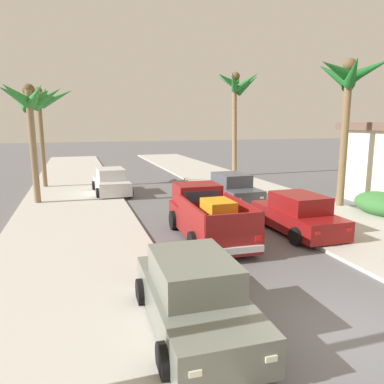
{
  "coord_description": "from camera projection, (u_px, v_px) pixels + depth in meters",
  "views": [
    {
      "loc": [
        -5.0,
        -5.41,
        4.21
      ],
      "look_at": [
        -0.2,
        9.75,
        1.2
      ],
      "focal_mm": 34.27,
      "sensor_mm": 36.0,
      "label": 1
    }
  ],
  "objects": [
    {
      "name": "car_left_mid",
      "position": [
        194.0,
        296.0,
        7.51
      ],
      "size": [
        2.11,
        4.3,
        1.54
      ],
      "color": "slate",
      "rests_on": "ground"
    },
    {
      "name": "car_left_near",
      "position": [
        111.0,
        182.0,
        21.88
      ],
      "size": [
        2.14,
        4.31,
        1.54
      ],
      "color": "silver",
      "rests_on": "ground"
    },
    {
      "name": "ground_plane",
      "position": [
        348.0,
        336.0,
        7.33
      ],
      "size": [
        160.0,
        160.0,
        0.0
      ],
      "primitive_type": "plane",
      "color": "slate"
    },
    {
      "name": "sidewalk_left",
      "position": [
        74.0,
        214.0,
        17.0
      ],
      "size": [
        5.24,
        60.0,
        0.12
      ],
      "primitive_type": "cube",
      "color": "beige",
      "rests_on": "ground"
    },
    {
      "name": "car_right_near",
      "position": [
        298.0,
        215.0,
        14.14
      ],
      "size": [
        2.06,
        4.27,
        1.54
      ],
      "color": "maroon",
      "rests_on": "ground"
    },
    {
      "name": "curb_left",
      "position": [
        101.0,
        212.0,
        17.37
      ],
      "size": [
        0.16,
        60.0,
        0.1
      ],
      "primitive_type": "cube",
      "color": "silver",
      "rests_on": "ground"
    },
    {
      "name": "hedge_bush",
      "position": [
        381.0,
        204.0,
        16.75
      ],
      "size": [
        1.8,
        2.8,
        1.1
      ],
      "primitive_type": "ellipsoid",
      "color": "#387538",
      "rests_on": "ground"
    },
    {
      "name": "palm_tree_left_back",
      "position": [
        39.0,
        102.0,
        22.79
      ],
      "size": [
        3.95,
        3.87,
        6.5
      ],
      "color": "brown",
      "rests_on": "ground"
    },
    {
      "name": "curb_right",
      "position": [
        254.0,
        201.0,
        19.76
      ],
      "size": [
        0.16,
        60.0,
        0.1
      ],
      "primitive_type": "cube",
      "color": "silver",
      "rests_on": "ground"
    },
    {
      "name": "palm_tree_left_fore",
      "position": [
        29.0,
        104.0,
        17.9
      ],
      "size": [
        3.14,
        3.49,
        6.16
      ],
      "color": "#846B4C",
      "rests_on": "ground"
    },
    {
      "name": "pickup_truck",
      "position": [
        208.0,
        216.0,
        13.53
      ],
      "size": [
        2.36,
        5.28,
        1.8
      ],
      "color": "maroon",
      "rests_on": "ground"
    },
    {
      "name": "sidewalk_right",
      "position": [
        274.0,
        200.0,
        20.12
      ],
      "size": [
        5.24,
        60.0,
        0.12
      ],
      "primitive_type": "cube",
      "color": "beige",
      "rests_on": "ground"
    },
    {
      "name": "palm_tree_right_fore",
      "position": [
        349.0,
        85.0,
        17.41
      ],
      "size": [
        3.49,
        3.59,
        7.25
      ],
      "color": "brown",
      "rests_on": "ground"
    },
    {
      "name": "palm_tree_right_mid",
      "position": [
        236.0,
        91.0,
        28.65
      ],
      "size": [
        3.78,
        3.62,
        8.14
      ],
      "color": "#846B4C",
      "rests_on": "ground"
    },
    {
      "name": "car_right_mid",
      "position": [
        232.0,
        189.0,
        19.67
      ],
      "size": [
        2.12,
        4.3,
        1.54
      ],
      "color": "#474C56",
      "rests_on": "ground"
    }
  ]
}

